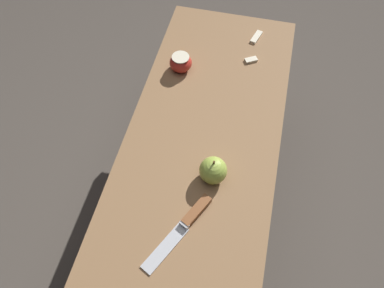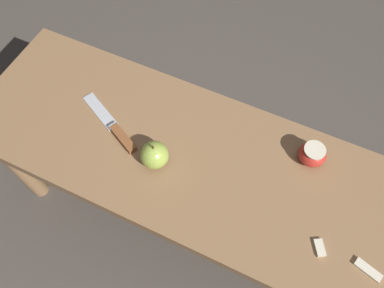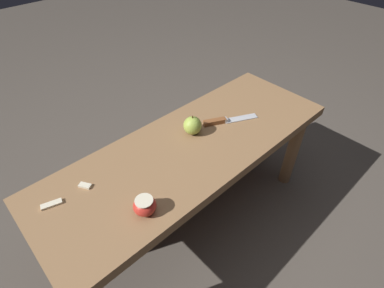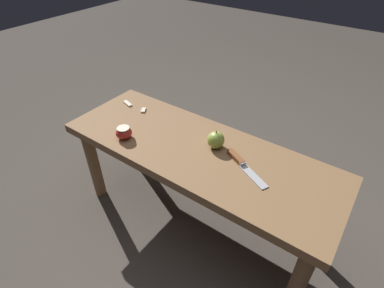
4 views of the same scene
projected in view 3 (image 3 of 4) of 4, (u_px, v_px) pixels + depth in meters
The scene contains 7 objects.
ground_plane at pixel (191, 219), 1.47m from camera, with size 8.00×8.00×0.00m, color #4C443D.
wooden_bench at pixel (191, 159), 1.20m from camera, with size 1.23×0.44×0.48m.
knife at pixel (223, 121), 1.25m from camera, with size 0.23×0.13×0.02m.
apple_whole at pixel (193, 125), 1.18m from camera, with size 0.07×0.07×0.08m.
apple_cut at pixel (145, 206), 0.90m from camera, with size 0.07×0.07×0.05m.
apple_slice_near_knife at pixel (52, 204), 0.93m from camera, with size 0.07×0.04×0.01m.
apple_slice_center at pixel (85, 186), 0.99m from camera, with size 0.04×0.05×0.01m.
Camera 3 is at (0.58, 0.63, 1.25)m, focal length 28.00 mm.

